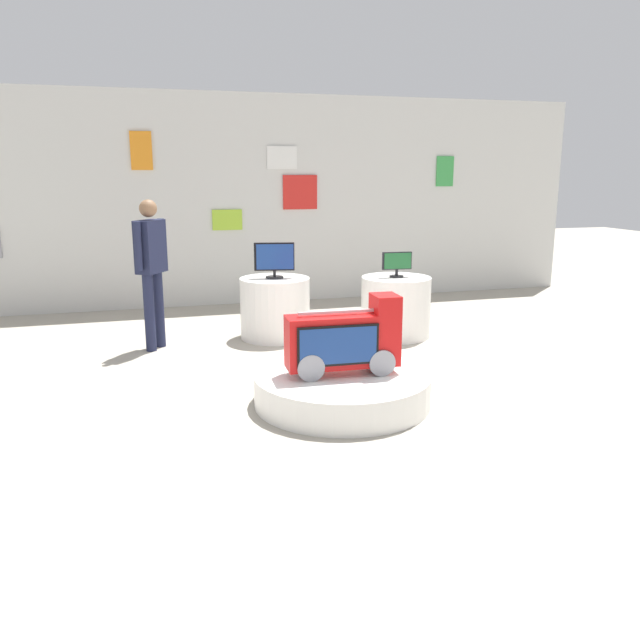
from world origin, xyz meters
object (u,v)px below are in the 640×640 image
Objects in this scene: tv_on_left_rear at (397,263)px; tv_on_center_rear at (274,259)px; main_display_pedestal at (342,388)px; display_pedestal_center_rear at (275,308)px; novelty_firetruck_tv at (345,343)px; display_pedestal_left_rear at (396,307)px; shopper_browsing_near_truck at (151,263)px.

tv_on_center_rear is at bearing 166.89° from tv_on_left_rear.
display_pedestal_center_rear reaches higher than main_display_pedestal.
display_pedestal_center_rear is (-0.11, 2.49, -0.19)m from novelty_firetruck_tv.
main_display_pedestal is 2.49m from display_pedestal_center_rear.
tv_on_left_rear is at bearing -85.07° from display_pedestal_left_rear.
tv_on_center_rear reaches higher than novelty_firetruck_tv.
novelty_firetruck_tv is 2.57m from tv_on_left_rear.
shopper_browsing_near_truck reaches higher than tv_on_left_rear.
shopper_browsing_near_truck is (-2.94, 0.22, 0.64)m from display_pedestal_left_rear.
display_pedestal_left_rear is at bearing -13.11° from display_pedestal_center_rear.
novelty_firetruck_tv is at bearing -87.58° from display_pedestal_center_rear.
shopper_browsing_near_truck is (-1.55, 2.36, 0.88)m from main_display_pedestal.
novelty_firetruck_tv is at bearing -122.63° from display_pedestal_left_rear.
main_display_pedestal is at bearing -87.98° from display_pedestal_center_rear.
display_pedestal_center_rear is at bearing 101.12° from tv_on_center_rear.
tv_on_center_rear is (-1.48, 0.34, 0.61)m from display_pedestal_left_rear.
main_display_pedestal is 4.21× the size of tv_on_left_rear.
novelty_firetruck_tv is at bearing -22.01° from main_display_pedestal.
main_display_pedestal is 3.21× the size of tv_on_center_rear.
display_pedestal_left_rear is 1.00× the size of display_pedestal_center_rear.
main_display_pedestal is 0.91× the size of shopper_browsing_near_truck.
display_pedestal_center_rear is at bearing 4.89° from shopper_browsing_near_truck.
novelty_firetruck_tv is 2.06× the size of tv_on_center_rear.
display_pedestal_left_rear is 2.31× the size of tv_on_left_rear.
tv_on_left_rear is 0.22× the size of shopper_browsing_near_truck.
display_pedestal_center_rear is at bearing 92.02° from main_display_pedestal.
shopper_browsing_near_truck reaches higher than novelty_firetruck_tv.
novelty_firetruck_tv is 0.58× the size of shopper_browsing_near_truck.
novelty_firetruck_tv reaches higher than display_pedestal_center_rear.
display_pedestal_center_rear is 0.61m from tv_on_center_rear.
tv_on_center_rear reaches higher than main_display_pedestal.
display_pedestal_left_rear is 0.50× the size of shopper_browsing_near_truck.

